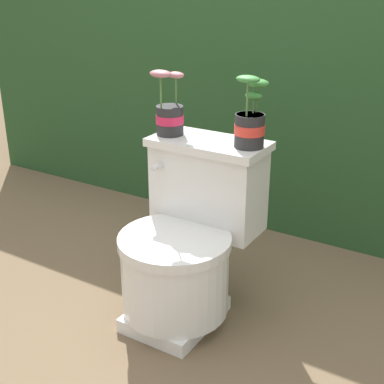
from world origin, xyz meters
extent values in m
plane|color=brown|center=(0.00, 0.00, 0.00)|extent=(12.00, 12.00, 0.00)
cube|color=#234723|center=(0.00, 1.29, 0.67)|extent=(3.75, 0.68, 1.35)
cube|color=silver|center=(0.06, 0.05, 0.03)|extent=(0.29, 0.35, 0.05)
cylinder|color=silver|center=(0.06, 0.05, 0.19)|extent=(0.39, 0.39, 0.26)
cylinder|color=silver|center=(0.06, 0.05, 0.34)|extent=(0.41, 0.41, 0.04)
cube|color=silver|center=(0.06, 0.29, 0.46)|extent=(0.42, 0.20, 0.32)
cube|color=silver|center=(0.06, 0.29, 0.64)|extent=(0.44, 0.23, 0.03)
cylinder|color=silver|center=(-0.09, 0.16, 0.56)|extent=(0.02, 0.05, 0.02)
cylinder|color=#262628|center=(-0.10, 0.28, 0.71)|extent=(0.10, 0.10, 0.11)
cylinder|color=#D1234C|center=(-0.10, 0.28, 0.71)|extent=(0.11, 0.11, 0.03)
cylinder|color=#332319|center=(-0.10, 0.28, 0.75)|extent=(0.09, 0.09, 0.01)
cylinder|color=#4C753D|center=(-0.11, 0.24, 0.82)|extent=(0.01, 0.01, 0.12)
ellipsoid|color=#B26B75|center=(-0.11, 0.24, 0.89)|extent=(0.09, 0.06, 0.03)
cylinder|color=#4C753D|center=(-0.10, 0.32, 0.81)|extent=(0.01, 0.01, 0.10)
ellipsoid|color=#B26B75|center=(-0.10, 0.32, 0.87)|extent=(0.07, 0.05, 0.02)
cylinder|color=#262628|center=(0.22, 0.29, 0.71)|extent=(0.10, 0.10, 0.12)
cylinder|color=red|center=(0.22, 0.29, 0.72)|extent=(0.11, 0.11, 0.04)
cylinder|color=#332319|center=(0.22, 0.29, 0.76)|extent=(0.10, 0.10, 0.01)
cylinder|color=#4C753D|center=(0.23, 0.33, 0.82)|extent=(0.01, 0.01, 0.09)
ellipsoid|color=#387F38|center=(0.23, 0.33, 0.87)|extent=(0.08, 0.06, 0.03)
cylinder|color=#4C753D|center=(0.22, 0.26, 0.83)|extent=(0.01, 0.01, 0.12)
ellipsoid|color=#387F38|center=(0.22, 0.26, 0.90)|extent=(0.09, 0.06, 0.03)
cylinder|color=#4C753D|center=(0.22, 0.31, 0.80)|extent=(0.01, 0.01, 0.05)
ellipsoid|color=#387F38|center=(0.22, 0.31, 0.83)|extent=(0.06, 0.04, 0.03)
camera|label=1|loc=(1.00, -1.36, 1.23)|focal=50.00mm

